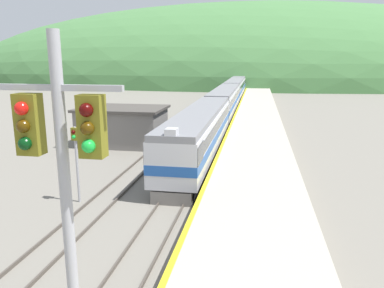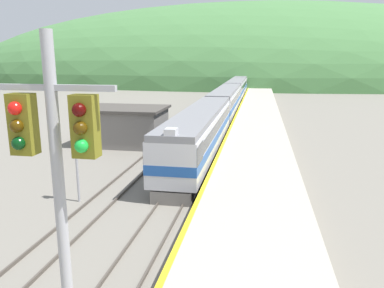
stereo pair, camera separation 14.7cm
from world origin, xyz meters
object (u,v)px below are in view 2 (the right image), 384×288
(carriage_fifth, at_px, (246,78))
(signal_mast_main, at_px, (60,206))
(signal_post_siding, at_px, (75,149))
(express_train_lead_car, at_px, (200,132))
(carriage_second, at_px, (226,101))
(carriage_third, at_px, (237,89))
(carriage_fourth, at_px, (242,82))

(carriage_fifth, xyz_separation_m, signal_mast_main, (1.42, -117.84, 3.42))
(signal_mast_main, height_order, signal_post_siding, signal_mast_main)
(express_train_lead_car, xyz_separation_m, carriage_second, (0.00, 23.29, -0.01))
(carriage_third, bearing_deg, carriage_fourth, 90.00)
(express_train_lead_car, relative_size, carriage_second, 0.97)
(carriage_second, distance_m, carriage_fourth, 46.85)
(express_train_lead_car, bearing_deg, signal_mast_main, -86.66)
(carriage_second, xyz_separation_m, carriage_fifth, (0.00, 70.28, 0.00))
(carriage_second, xyz_separation_m, signal_mast_main, (1.42, -47.56, 3.42))
(express_train_lead_car, xyz_separation_m, carriage_fifth, (0.00, 93.57, -0.01))
(express_train_lead_car, height_order, signal_post_siding, signal_post_siding)
(carriage_second, relative_size, carriage_fourth, 1.00)
(signal_mast_main, relative_size, signal_post_siding, 1.93)
(carriage_second, relative_size, signal_post_siding, 5.13)
(carriage_fourth, height_order, signal_post_siding, signal_post_siding)
(express_train_lead_car, xyz_separation_m, carriage_fourth, (0.00, 70.14, -0.01))
(carriage_third, bearing_deg, carriage_fifth, 90.00)
(carriage_fourth, xyz_separation_m, signal_post_siding, (-5.33, -81.08, 0.96))
(express_train_lead_car, bearing_deg, carriage_third, 90.00)
(carriage_second, distance_m, signal_post_siding, 34.66)
(express_train_lead_car, distance_m, signal_post_siding, 12.21)
(carriage_second, relative_size, carriage_fifth, 1.00)
(carriage_third, relative_size, carriage_fourth, 1.00)
(carriage_third, relative_size, signal_mast_main, 2.65)
(carriage_fifth, distance_m, signal_mast_main, 117.90)
(carriage_third, distance_m, signal_mast_main, 71.08)
(carriage_fifth, bearing_deg, express_train_lead_car, -90.00)
(carriage_second, bearing_deg, carriage_fourth, 90.00)
(express_train_lead_car, xyz_separation_m, signal_mast_main, (1.42, -24.27, 3.41))
(carriage_fifth, relative_size, signal_mast_main, 2.65)
(carriage_fourth, height_order, signal_mast_main, signal_mast_main)
(carriage_fourth, bearing_deg, express_train_lead_car, -90.00)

